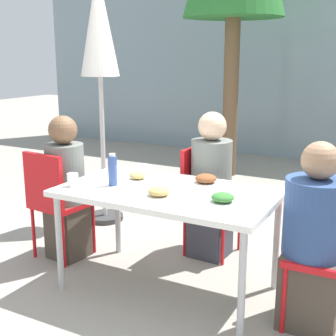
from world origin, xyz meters
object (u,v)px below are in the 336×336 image
at_px(salad_bowl, 142,170).
at_px(closed_umbrella, 99,35).
at_px(person_left, 66,190).
at_px(drinking_cup, 73,180).
at_px(person_right, 314,243).
at_px(chair_left, 54,197).
at_px(bottle, 113,170).
at_px(person_far, 211,189).
at_px(chair_right, 325,241).
at_px(chair_far, 205,191).

bearing_deg(salad_bowl, closed_umbrella, 141.83).
distance_m(person_left, drinking_cup, 0.54).
relative_size(person_right, salad_bowl, 7.37).
bearing_deg(salad_bowl, drinking_cup, -114.27).
xyz_separation_m(chair_left, salad_bowl, (0.65, 0.26, 0.24)).
relative_size(chair_left, drinking_cup, 9.58).
height_order(person_right, bottle, person_right).
bearing_deg(person_right, salad_bowl, -12.32).
bearing_deg(bottle, salad_bowl, 88.55).
bearing_deg(person_right, person_far, -35.70).
xyz_separation_m(person_right, salad_bowl, (-1.35, 0.27, 0.23)).
bearing_deg(person_left, bottle, -11.89).
bearing_deg(closed_umbrella, drinking_cup, -62.97).
bearing_deg(chair_right, chair_left, 1.14).
bearing_deg(person_right, chair_right, -122.05).
xyz_separation_m(chair_left, bottle, (0.64, -0.11, 0.32)).
relative_size(chair_left, person_right, 0.77).
xyz_separation_m(bottle, salad_bowl, (0.01, 0.38, -0.08)).
height_order(person_far, drinking_cup, person_far).
bearing_deg(chair_left, drinking_cup, -26.72).
bearing_deg(chair_far, chair_left, -51.85).
height_order(person_left, drinking_cup, person_left).
xyz_separation_m(chair_left, person_far, (1.06, 0.65, 0.04)).
height_order(chair_left, chair_far, same).
relative_size(chair_far, closed_umbrella, 0.37).
distance_m(chair_left, chair_right, 2.06).
xyz_separation_m(chair_far, bottle, (-0.34, -0.81, 0.32)).
relative_size(person_left, chair_far, 1.31).
bearing_deg(drinking_cup, person_far, 54.46).
xyz_separation_m(chair_left, person_right, (2.01, -0.01, 0.01)).
distance_m(person_left, person_far, 1.16).
bearing_deg(salad_bowl, chair_left, -157.93).
bearing_deg(chair_far, drinking_cup, -27.88).
xyz_separation_m(chair_left, drinking_cup, (0.42, -0.26, 0.25)).
relative_size(chair_left, chair_right, 1.00).
distance_m(closed_umbrella, salad_bowl, 1.49).
height_order(chair_far, bottle, bottle).
distance_m(chair_left, drinking_cup, 0.55).
bearing_deg(chair_far, bottle, -20.10).
bearing_deg(bottle, chair_left, 170.13).
xyz_separation_m(chair_far, salad_bowl, (-0.33, -0.43, 0.24)).
relative_size(bottle, drinking_cup, 2.44).
bearing_deg(closed_umbrella, person_right, -23.16).
bearing_deg(chair_left, closed_umbrella, 107.59).
bearing_deg(salad_bowl, person_left, -162.27).
relative_size(person_right, bottle, 5.06).
distance_m(bottle, salad_bowl, 0.39).
relative_size(person_far, bottle, 5.25).
relative_size(chair_right, person_right, 0.77).
bearing_deg(drinking_cup, chair_right, 11.57).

